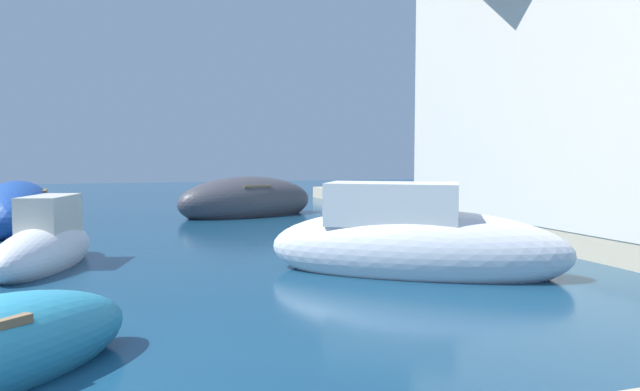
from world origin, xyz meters
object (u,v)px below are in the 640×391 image
object	(u,v)px
moored_boat_7	(45,246)
moored_boat_2	(413,244)
moored_boat_1	(17,211)
waterfront_building_main	(611,66)
moored_boat_6	(247,202)

from	to	relation	value
moored_boat_7	moored_boat_2	bearing A→B (deg)	82.13
moored_boat_1	waterfront_building_main	size ratio (longest dim) A/B	0.62
moored_boat_7	waterfront_building_main	distance (m)	13.48
moored_boat_2	moored_boat_6	xyz separation A→B (m)	(-0.96, 10.36, -0.03)
moored_boat_1	moored_boat_7	size ratio (longest dim) A/B	1.69
moored_boat_6	waterfront_building_main	size ratio (longest dim) A/B	0.54
moored_boat_1	moored_boat_2	bearing A→B (deg)	-145.01
moored_boat_6	moored_boat_1	bearing A→B (deg)	174.25
moored_boat_1	waterfront_building_main	bearing A→B (deg)	-119.28
moored_boat_1	moored_boat_2	world-z (taller)	moored_boat_2
moored_boat_2	moored_boat_7	size ratio (longest dim) A/B	1.47
moored_boat_1	moored_boat_7	distance (m)	6.55
moored_boat_7	waterfront_building_main	xyz separation A→B (m)	(12.91, 0.09, 3.89)
moored_boat_6	waterfront_building_main	xyz separation A→B (m)	(7.73, -7.72, 3.80)
moored_boat_2	waterfront_building_main	world-z (taller)	waterfront_building_main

